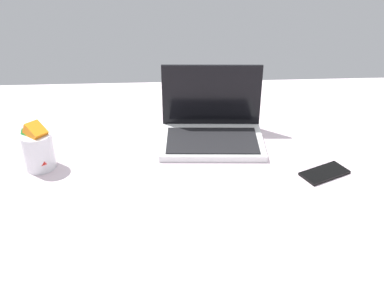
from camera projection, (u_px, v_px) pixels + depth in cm
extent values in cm
cube|color=silver|center=(223.00, 193.00, 139.83)|extent=(180.00, 140.00, 18.00)
cube|color=silver|center=(212.00, 141.00, 147.79)|extent=(34.29, 24.89, 2.00)
cube|color=black|center=(212.00, 140.00, 145.89)|extent=(29.94, 18.66, 0.40)
cube|color=black|center=(211.00, 95.00, 151.72)|extent=(33.00, 2.92, 21.00)
cylinder|color=silver|center=(38.00, 151.00, 133.43)|extent=(9.00, 9.00, 11.00)
cube|color=red|center=(42.00, 161.00, 133.40)|extent=(5.55, 5.78, 6.14)
cube|color=#268C33|center=(36.00, 151.00, 134.91)|extent=(8.14, 8.35, 4.77)
cube|color=#268C33|center=(34.00, 147.00, 133.37)|extent=(5.32, 5.59, 4.56)
cube|color=yellow|center=(35.00, 143.00, 131.78)|extent=(7.46, 6.56, 5.62)
cube|color=#268C33|center=(32.00, 136.00, 131.73)|extent=(7.20, 7.32, 5.10)
cube|color=orange|center=(35.00, 132.00, 130.39)|extent=(7.89, 7.60, 5.81)
cube|color=black|center=(324.00, 173.00, 132.49)|extent=(15.56, 12.16, 0.80)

